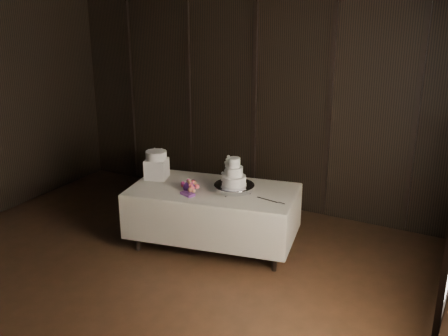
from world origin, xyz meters
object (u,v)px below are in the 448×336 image
(bouquet, at_px, (189,186))
(wedding_cake, at_px, (232,174))
(box_pedestal, at_px, (157,169))
(small_cake, at_px, (156,155))
(display_table, at_px, (213,215))
(cake_stand, at_px, (234,188))

(bouquet, bearing_deg, wedding_cake, 25.77)
(box_pedestal, bearing_deg, bouquet, -18.01)
(box_pedestal, height_order, small_cake, small_cake)
(bouquet, distance_m, box_pedestal, 0.64)
(display_table, xyz_separation_m, small_cake, (-0.82, 0.00, 0.65))
(display_table, distance_m, box_pedestal, 0.94)
(display_table, distance_m, cake_stand, 0.47)
(box_pedestal, xyz_separation_m, small_cake, (0.00, 0.00, 0.18))
(wedding_cake, distance_m, small_cake, 1.07)
(bouquet, xyz_separation_m, small_cake, (-0.61, 0.20, 0.24))
(small_cake, bearing_deg, wedding_cake, 1.09)
(bouquet, bearing_deg, display_table, 43.25)
(wedding_cake, relative_size, bouquet, 0.88)
(small_cake, bearing_deg, box_pedestal, -90.00)
(bouquet, relative_size, small_cake, 1.43)
(display_table, xyz_separation_m, box_pedestal, (-0.82, 0.00, 0.47))
(display_table, relative_size, box_pedestal, 8.29)
(display_table, relative_size, wedding_cake, 6.47)
(display_table, height_order, small_cake, small_cake)
(display_table, relative_size, cake_stand, 4.45)
(display_table, bearing_deg, wedding_cake, -6.27)
(cake_stand, relative_size, box_pedestal, 1.86)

